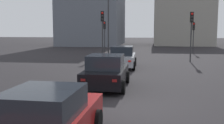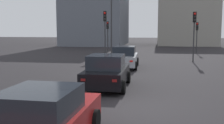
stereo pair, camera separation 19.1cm
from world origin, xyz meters
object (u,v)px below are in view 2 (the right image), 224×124
car_silver_right_lead (124,57)px  car_red_right_third (43,120)px  traffic_light_near_left (105,25)px  street_lamp_kerbside (111,12)px  traffic_light_far_left (194,26)px  traffic_light_far_right (108,30)px  traffic_light_near_right (197,31)px  car_black_right_second (107,72)px

car_silver_right_lead → car_red_right_third: car_silver_right_lead is taller
traffic_light_near_left → street_lamp_kerbside: 7.67m
car_silver_right_lead → traffic_light_far_left: (4.35, -5.55, 2.35)m
traffic_light_far_left → traffic_light_far_right: (8.41, 9.10, -0.39)m
traffic_light_near_left → car_red_right_third: bearing=0.3°
traffic_light_near_left → street_lamp_kerbside: street_lamp_kerbside is taller
traffic_light_far_left → traffic_light_far_right: size_ratio=1.15×
street_lamp_kerbside → traffic_light_near_left: bearing=-175.1°
car_silver_right_lead → car_red_right_third: bearing=177.3°
car_silver_right_lead → street_lamp_kerbside: street_lamp_kerbside is taller
traffic_light_near_left → traffic_light_far_right: traffic_light_near_left is taller
car_red_right_third → street_lamp_kerbside: (25.85, 2.58, 4.03)m
traffic_light_near_left → traffic_light_near_right: bearing=128.5°
traffic_light_far_left → street_lamp_kerbside: bearing=-135.2°
traffic_light_near_right → traffic_light_far_left: bearing=-3.4°
car_silver_right_lead → traffic_light_near_left: 5.17m
traffic_light_far_right → street_lamp_kerbside: bearing=22.1°
car_silver_right_lead → car_black_right_second: (-7.14, 0.06, 0.01)m
car_red_right_third → traffic_light_near_left: 18.64m
traffic_light_far_right → street_lamp_kerbside: street_lamp_kerbside is taller
car_silver_right_lead → car_black_right_second: car_black_right_second is taller
traffic_light_far_left → traffic_light_near_left: bearing=-92.3°
car_silver_right_lead → traffic_light_near_right: 14.83m
car_black_right_second → street_lamp_kerbside: bearing=8.1°
car_black_right_second → traffic_light_far_left: 13.00m
car_red_right_third → traffic_light_near_left: (18.37, 1.94, 2.46)m
car_silver_right_lead → traffic_light_far_right: (12.76, 3.55, 1.96)m
car_black_right_second → traffic_light_near_right: bearing=-19.8°
traffic_light_far_left → car_red_right_third: bearing=-22.3°
street_lamp_kerbside → traffic_light_near_right: bearing=-81.5°
car_silver_right_lead → traffic_light_near_left: bearing=27.7°
car_red_right_third → street_lamp_kerbside: street_lamp_kerbside is taller
traffic_light_far_left → street_lamp_kerbside: street_lamp_kerbside is taller
traffic_light_near_right → traffic_light_far_left: size_ratio=0.84×
traffic_light_near_left → traffic_light_far_left: traffic_light_near_left is taller
car_red_right_third → traffic_light_near_left: size_ratio=0.99×
car_silver_right_lead → traffic_light_far_left: 7.43m
car_black_right_second → traffic_light_near_left: traffic_light_near_left is taller
car_black_right_second → traffic_light_far_left: traffic_light_far_left is taller
car_silver_right_lead → traffic_light_far_left: size_ratio=1.00×
car_red_right_third → car_black_right_second: bearing=-0.6°
car_silver_right_lead → traffic_light_near_left: size_ratio=0.97×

